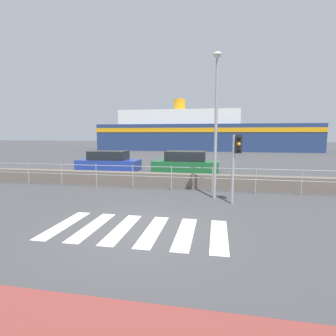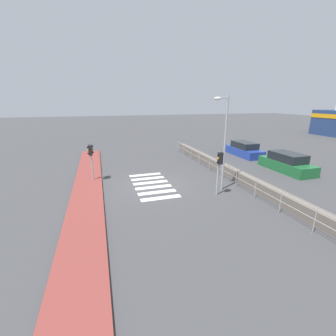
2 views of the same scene
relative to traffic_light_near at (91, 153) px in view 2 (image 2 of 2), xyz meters
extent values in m
plane|color=#424244|center=(2.05, 3.76, -2.00)|extent=(160.00, 160.00, 0.00)
cube|color=brown|center=(2.05, -0.34, -1.94)|extent=(24.00, 1.80, 0.12)
cube|color=silver|center=(-0.27, 3.76, -2.00)|extent=(0.45, 2.40, 0.01)
cube|color=silver|center=(0.63, 3.76, -2.00)|extent=(0.45, 2.40, 0.01)
cube|color=silver|center=(1.53, 3.76, -2.00)|extent=(0.45, 2.40, 0.01)
cube|color=silver|center=(2.43, 3.76, -2.00)|extent=(0.45, 2.40, 0.01)
cube|color=silver|center=(3.33, 3.76, -2.00)|extent=(0.45, 2.40, 0.01)
cube|color=silver|center=(4.23, 3.76, -2.00)|extent=(0.45, 2.40, 0.01)
cube|color=#6B6056|center=(2.05, 9.79, -1.66)|extent=(21.02, 0.55, 0.68)
cylinder|color=#9EA0A3|center=(2.05, 8.92, -0.89)|extent=(18.92, 0.03, 0.03)
cylinder|color=#9EA0A3|center=(2.05, 8.92, -1.36)|extent=(18.92, 0.03, 0.03)
cylinder|color=#9EA0A3|center=(-7.41, 8.92, -1.41)|extent=(0.04, 0.04, 1.18)
cylinder|color=#9EA0A3|center=(-5.52, 8.92, -1.41)|extent=(0.04, 0.04, 1.18)
cylinder|color=#9EA0A3|center=(-3.62, 8.92, -1.41)|extent=(0.04, 0.04, 1.18)
cylinder|color=#9EA0A3|center=(-1.73, 8.92, -1.41)|extent=(0.04, 0.04, 1.18)
cylinder|color=#9EA0A3|center=(0.16, 8.92, -1.41)|extent=(0.04, 0.04, 1.18)
cylinder|color=#9EA0A3|center=(2.05, 8.92, -1.41)|extent=(0.04, 0.04, 1.18)
cylinder|color=#9EA0A3|center=(3.94, 8.92, -1.41)|extent=(0.04, 0.04, 1.18)
cylinder|color=#9EA0A3|center=(5.84, 8.92, -1.41)|extent=(0.04, 0.04, 1.18)
cylinder|color=#9EA0A3|center=(7.73, 8.92, -1.41)|extent=(0.04, 0.04, 1.18)
cylinder|color=#9EA0A3|center=(9.62, 8.92, -1.41)|extent=(0.04, 0.04, 1.18)
cylinder|color=#9EA0A3|center=(0.00, 0.00, -0.72)|extent=(0.10, 0.10, 2.57)
cube|color=black|center=(-0.17, 0.00, 0.23)|extent=(0.24, 0.24, 0.68)
sphere|color=black|center=(-0.17, 0.14, 0.44)|extent=(0.13, 0.13, 0.13)
sphere|color=orange|center=(-0.17, 0.14, 0.23)|extent=(0.13, 0.13, 0.13)
sphere|color=black|center=(-0.17, 0.14, 0.02)|extent=(0.13, 0.13, 0.13)
cube|color=black|center=(0.17, 0.00, 0.23)|extent=(0.24, 0.24, 0.68)
sphere|color=black|center=(0.17, -0.14, 0.44)|extent=(0.13, 0.13, 0.13)
sphere|color=orange|center=(0.17, -0.14, 0.23)|extent=(0.13, 0.13, 0.13)
sphere|color=black|center=(0.17, -0.14, 0.02)|extent=(0.13, 0.13, 0.13)
cube|color=yellow|center=(-0.11, 0.00, -0.95)|extent=(0.10, 0.14, 0.18)
cylinder|color=#9EA0A3|center=(4.73, 7.07, -0.69)|extent=(0.10, 0.10, 2.63)
cube|color=black|center=(4.90, 7.07, 0.29)|extent=(0.24, 0.24, 0.68)
sphere|color=black|center=(4.90, 6.94, 0.50)|extent=(0.13, 0.13, 0.13)
sphere|color=orange|center=(4.90, 6.94, 0.29)|extent=(0.13, 0.13, 0.13)
sphere|color=black|center=(4.90, 6.94, 0.08)|extent=(0.13, 0.13, 0.13)
cylinder|color=#9EA0A3|center=(4.05, 7.82, 0.86)|extent=(0.12, 0.12, 5.72)
cylinder|color=#9EA0A3|center=(4.05, 7.48, 3.57)|extent=(0.07, 0.67, 0.07)
ellipsoid|color=silver|center=(4.05, 7.15, 3.52)|extent=(0.32, 0.42, 0.19)
cube|color=#233D9E|center=(-3.62, 14.83, -1.61)|extent=(4.47, 1.79, 0.78)
cube|color=#1E2328|center=(-3.62, 14.83, -0.91)|extent=(2.68, 1.58, 0.63)
cube|color=#1E6633|center=(2.01, 14.83, -1.60)|extent=(4.49, 1.81, 0.81)
cube|color=#1E2328|center=(2.01, 14.83, -0.87)|extent=(2.70, 1.60, 0.66)
camera|label=1|loc=(4.12, -3.00, 0.68)|focal=28.00mm
camera|label=2|loc=(15.77, 0.62, 3.34)|focal=24.00mm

